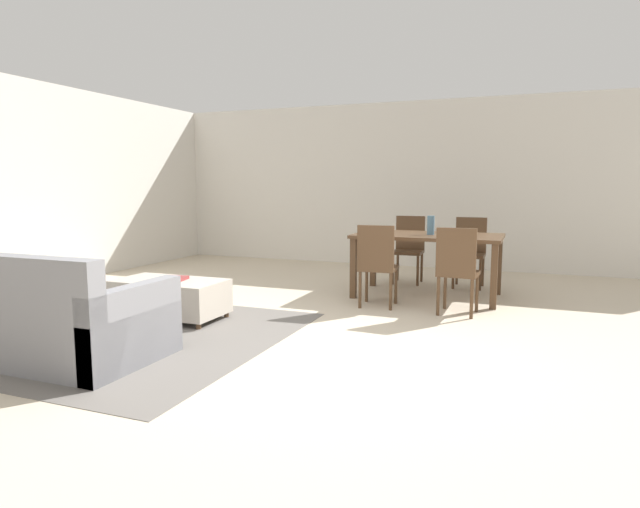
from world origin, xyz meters
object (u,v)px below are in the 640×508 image
object	(u,v)px
dining_chair_far_right	(470,248)
book_on_ottoman	(173,278)
dining_chair_near_right	(457,266)
ottoman_table	(170,296)
vase_centerpiece	(431,225)
dining_table	(428,241)
dining_chair_near_left	(377,261)
couch	(39,320)
dining_chair_far_left	(409,245)

from	to	relation	value
dining_chair_far_right	book_on_ottoman	world-z (taller)	dining_chair_far_right
dining_chair_near_right	dining_chair_far_right	distance (m)	1.73
ottoman_table	vase_centerpiece	distance (m)	3.11
dining_table	vase_centerpiece	distance (m)	0.20
ottoman_table	dining_chair_near_left	xyz separation A→B (m)	(1.82, 1.25, 0.29)
couch	ottoman_table	distance (m)	1.40
dining_chair_far_left	dining_chair_near_right	bearing A→B (deg)	-63.20
dining_chair_near_left	dining_chair_near_right	bearing A→B (deg)	-3.03
dining_chair_near_right	dining_chair_far_left	distance (m)	1.96
book_on_ottoman	dining_chair_near_right	bearing A→B (deg)	24.10
vase_centerpiece	book_on_ottoman	world-z (taller)	vase_centerpiece
dining_table	couch	bearing A→B (deg)	-125.21
dining_chair_near_left	vase_centerpiece	size ratio (longest dim) A/B	4.09
dining_chair_far_right	vase_centerpiece	size ratio (longest dim) A/B	4.09
dining_chair_far_left	dining_chair_far_right	bearing A→B (deg)	-1.66
vase_centerpiece	dining_chair_far_left	bearing A→B (deg)	116.34
ottoman_table	vase_centerpiece	xyz separation A→B (m)	(2.26, 2.03, 0.64)
couch	dining_chair_far_right	bearing A→B (deg)	56.67
dining_chair_near_right	book_on_ottoman	distance (m)	2.91
couch	dining_chair_far_right	distance (m)	5.17
dining_chair_near_left	dining_chair_near_right	size ratio (longest dim) A/B	1.00
dining_chair_near_left	dining_chair_far_right	bearing A→B (deg)	64.34
dining_chair_near_right	ottoman_table	bearing A→B (deg)	-155.84
book_on_ottoman	couch	bearing A→B (deg)	-99.89
dining_chair_near_left	dining_chair_near_right	xyz separation A→B (m)	(0.87, -0.05, 0.00)
dining_chair_near_left	book_on_ottoman	bearing A→B (deg)	-145.37
dining_chair_near_left	dining_chair_far_right	xyz separation A→B (m)	(0.81, 1.68, 0.00)
dining_chair_near_right	dining_chair_far_right	bearing A→B (deg)	92.00
dining_chair_near_left	book_on_ottoman	world-z (taller)	dining_chair_near_left
dining_chair_near_left	couch	bearing A→B (deg)	-127.62
dining_chair_far_right	ottoman_table	bearing A→B (deg)	-131.85
dining_chair_far_right	dining_chair_far_left	bearing A→B (deg)	178.34
dining_chair_far_right	book_on_ottoman	xyz separation A→B (m)	(-2.59, -2.91, -0.11)
dining_chair_far_left	book_on_ottoman	distance (m)	3.43
dining_chair_far_right	book_on_ottoman	distance (m)	3.90
dining_chair_near_right	dining_chair_near_left	bearing A→B (deg)	176.97
ottoman_table	dining_table	size ratio (longest dim) A/B	0.64
dining_table	dining_chair_near_left	bearing A→B (deg)	-116.36
dining_table	dining_chair_near_right	world-z (taller)	dining_chair_near_right
dining_table	dining_chair_far_right	xyz separation A→B (m)	(0.40, 0.86, -0.15)
dining_chair_far_left	book_on_ottoman	xyz separation A→B (m)	(-1.77, -2.94, -0.11)
dining_table	dining_chair_near_right	bearing A→B (deg)	-61.76
ottoman_table	dining_chair_far_left	bearing A→B (deg)	58.63
ottoman_table	vase_centerpiece	world-z (taller)	vase_centerpiece
ottoman_table	dining_table	xyz separation A→B (m)	(2.22, 2.07, 0.45)
vase_centerpiece	book_on_ottoman	bearing A→B (deg)	-137.80
dining_chair_far_left	dining_table	bearing A→B (deg)	-64.64
dining_table	book_on_ottoman	distance (m)	3.01
dining_chair_near_right	couch	bearing A→B (deg)	-138.24
dining_chair_near_right	vase_centerpiece	world-z (taller)	vase_centerpiece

